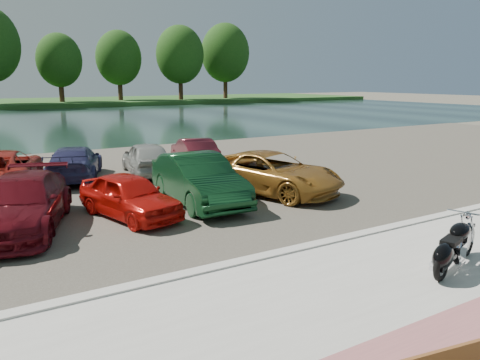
# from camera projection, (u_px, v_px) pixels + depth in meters

# --- Properties ---
(ground) EXTENTS (200.00, 200.00, 0.00)m
(ground) POSITION_uv_depth(u_px,v_px,m) (399.00, 275.00, 9.23)
(ground) COLOR #595447
(ground) RESTS_ON ground
(promenade) EXTENTS (60.00, 6.00, 0.10)m
(promenade) POSITION_uv_depth(u_px,v_px,m) (444.00, 292.00, 8.38)
(promenade) COLOR #B3B0A8
(promenade) RESTS_ON ground
(kerb) EXTENTS (60.00, 0.30, 0.14)m
(kerb) POSITION_uv_depth(u_px,v_px,m) (331.00, 242.00, 10.89)
(kerb) COLOR #B3B0A8
(kerb) RESTS_ON ground
(parking_lot) EXTENTS (60.00, 18.00, 0.04)m
(parking_lot) POSITION_uv_depth(u_px,v_px,m) (176.00, 177.00, 18.44)
(parking_lot) COLOR #454038
(parking_lot) RESTS_ON ground
(river) EXTENTS (120.00, 40.00, 0.00)m
(river) POSITION_uv_depth(u_px,v_px,m) (50.00, 122.00, 42.75)
(river) COLOR #192D28
(river) RESTS_ON ground
(far_bank) EXTENTS (120.00, 24.00, 0.60)m
(far_bank) POSITION_uv_depth(u_px,v_px,m) (12.00, 103.00, 69.51)
(far_bank) COLOR #1F4619
(far_bank) RESTS_ON ground
(far_trees) EXTENTS (70.25, 10.68, 12.52)m
(far_trees) POSITION_uv_depth(u_px,v_px,m) (46.00, 52.00, 64.98)
(far_trees) COLOR #3B2215
(far_trees) RESTS_ON far_bank
(motorcycle) EXTENTS (2.26, 1.04, 1.05)m
(motorcycle) POSITION_uv_depth(u_px,v_px,m) (452.00, 249.00, 9.11)
(motorcycle) COLOR black
(motorcycle) RESTS_ON promenade
(car_3) EXTENTS (3.40, 5.12, 1.38)m
(car_3) POSITION_uv_depth(u_px,v_px,m) (22.00, 204.00, 11.76)
(car_3) COLOR #5B0D15
(car_3) RESTS_ON parking_lot
(car_4) EXTENTS (2.31, 3.83, 1.22)m
(car_4) POSITION_uv_depth(u_px,v_px,m) (129.00, 196.00, 12.87)
(car_4) COLOR red
(car_4) RESTS_ON parking_lot
(car_5) EXTENTS (1.90, 4.69, 1.51)m
(car_5) POSITION_uv_depth(u_px,v_px,m) (199.00, 179.00, 14.28)
(car_5) COLOR #0E3519
(car_5) RESTS_ON parking_lot
(car_6) EXTENTS (3.86, 5.45, 1.38)m
(car_6) POSITION_uv_depth(u_px,v_px,m) (271.00, 173.00, 15.62)
(car_6) COLOR #986423
(car_6) RESTS_ON parking_lot
(car_10) EXTENTS (3.47, 5.41, 1.39)m
(car_10) POSITION_uv_depth(u_px,v_px,m) (1.00, 170.00, 16.14)
(car_10) COLOR #A9261C
(car_10) RESTS_ON parking_lot
(car_11) EXTENTS (3.10, 4.70, 1.26)m
(car_11) POSITION_uv_depth(u_px,v_px,m) (75.00, 163.00, 17.84)
(car_11) COLOR navy
(car_11) RESTS_ON parking_lot
(car_12) EXTENTS (2.17, 4.11, 1.33)m
(car_12) POSITION_uv_depth(u_px,v_px,m) (147.00, 158.00, 18.73)
(car_12) COLOR #A2A39F
(car_12) RESTS_ON parking_lot
(car_13) EXTENTS (1.96, 3.94, 1.24)m
(car_13) POSITION_uv_depth(u_px,v_px,m) (194.00, 152.00, 20.61)
(car_13) COLOR #4F151E
(car_13) RESTS_ON parking_lot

